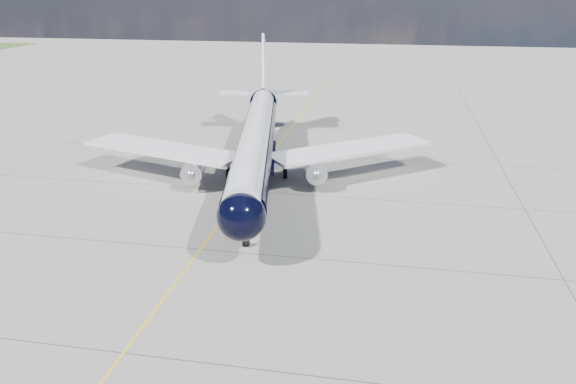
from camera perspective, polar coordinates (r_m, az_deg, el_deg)
name	(u,v)px	position (r m, az deg, el deg)	size (l,w,h in m)	color
ground	(254,177)	(67.86, -3.43, 1.55)	(320.00, 320.00, 0.00)	gray
taxiway_centerline	(244,191)	(63.31, -4.50, 0.11)	(0.16, 160.00, 0.01)	yellow
main_airliner	(256,140)	(66.38, -3.23, 5.33)	(41.97, 51.66, 15.00)	black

